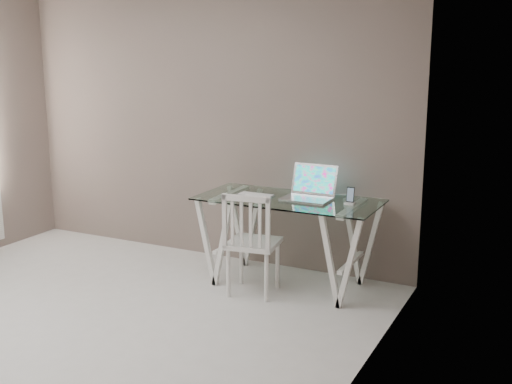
# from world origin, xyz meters

# --- Properties ---
(room) EXTENTS (4.50, 4.52, 2.71)m
(room) POSITION_xyz_m (-0.06, 0.02, 1.72)
(room) COLOR beige
(room) RESTS_ON ground
(desk) EXTENTS (1.50, 0.70, 0.75)m
(desk) POSITION_xyz_m (1.00, 1.83, 0.38)
(desk) COLOR silver
(desk) RESTS_ON ground
(chair) EXTENTS (0.45, 0.45, 0.86)m
(chair) POSITION_xyz_m (0.83, 1.47, 0.47)
(chair) COLOR silver
(chair) RESTS_ON ground
(laptop) EXTENTS (0.39, 0.36, 0.27)m
(laptop) POSITION_xyz_m (1.15, 1.93, 0.81)
(laptop) COLOR silver
(laptop) RESTS_ON desk
(keyboard) EXTENTS (0.31, 0.13, 0.01)m
(keyboard) POSITION_xyz_m (0.70, 1.82, 0.75)
(keyboard) COLOR silver
(keyboard) RESTS_ON desk
(mouse) EXTENTS (0.11, 0.06, 0.03)m
(mouse) POSITION_xyz_m (0.86, 1.57, 0.76)
(mouse) COLOR silver
(mouse) RESTS_ON desk
(phone_dock) EXTENTS (0.07, 0.07, 0.14)m
(phone_dock) POSITION_xyz_m (1.51, 1.87, 0.78)
(phone_dock) COLOR white
(phone_dock) RESTS_ON desk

